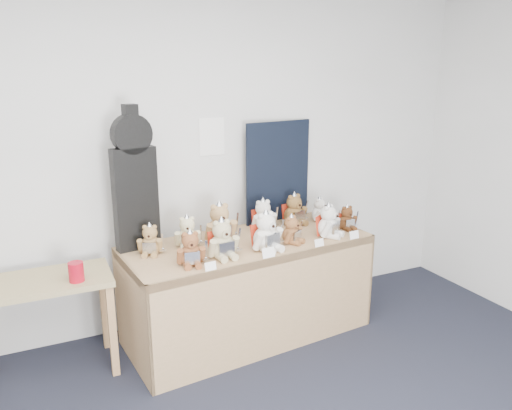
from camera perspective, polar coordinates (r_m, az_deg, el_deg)
name	(u,v)px	position (r m, az deg, el deg)	size (l,w,h in m)	color
room_shell	(212,137)	(4.04, -5.06, 7.78)	(6.00, 6.00, 6.00)	silver
display_table	(253,265)	(3.83, -0.35, -6.85)	(1.95, 0.96, 0.78)	#9B7A4F
side_table	(46,296)	(3.69, -22.84, -9.57)	(0.86, 0.48, 0.71)	#988551
guitar_case	(135,180)	(3.65, -13.72, 2.76)	(0.33, 0.15, 1.04)	black
navy_board	(278,172)	(4.26, 2.55, 3.82)	(0.64, 0.02, 0.86)	black
red_cup	(76,272)	(3.50, -19.86, -7.20)	(0.10, 0.10, 0.13)	#B20B1E
teddy_front_far_left	(191,250)	(3.38, -7.47, -5.12)	(0.22, 0.19, 0.27)	brown
teddy_front_left	(222,240)	(3.48, -3.88, -4.05)	(0.26, 0.22, 0.31)	tan
teddy_front_centre	(266,233)	(3.61, 1.20, -3.21)	(0.27, 0.25, 0.33)	white
teddy_front_right	(292,231)	(3.78, 4.13, -2.94)	(0.20, 0.20, 0.24)	brown
teddy_front_far_right	(329,222)	(3.94, 8.32, -1.98)	(0.24, 0.24, 0.30)	silver
teddy_front_end	(347,219)	(4.16, 10.35, -1.54)	(0.18, 0.15, 0.22)	#50301B
teddy_back_left	(187,233)	(3.72, -7.85, -3.21)	(0.22, 0.20, 0.27)	beige
teddy_back_centre_left	(220,224)	(3.79, -4.13, -2.23)	(0.28, 0.22, 0.34)	tan
teddy_back_centre_right	(263,217)	(4.05, 0.83, -1.34)	(0.24, 0.20, 0.29)	white
teddy_back_right	(294,211)	(4.22, 4.41, -0.65)	(0.25, 0.22, 0.30)	brown
teddy_back_end	(320,210)	(4.35, 7.30, -0.60)	(0.19, 0.19, 0.23)	white
teddy_back_far_left	(150,241)	(3.62, -12.00, -4.02)	(0.20, 0.19, 0.25)	#987447
entry_card_a	(210,266)	(3.30, -5.22, -6.98)	(0.08, 0.00, 0.06)	white
entry_card_b	(268,253)	(3.49, 1.44, -5.47)	(0.10, 0.00, 0.07)	white
entry_card_c	(319,243)	(3.74, 7.23, -4.30)	(0.08, 0.00, 0.06)	white
entry_card_d	(354,235)	(3.94, 11.16, -3.37)	(0.09, 0.00, 0.06)	white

